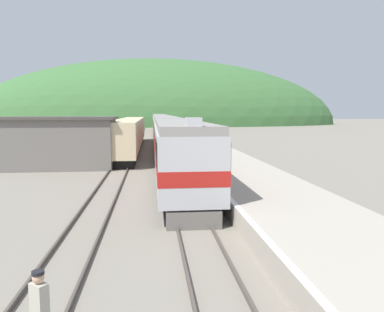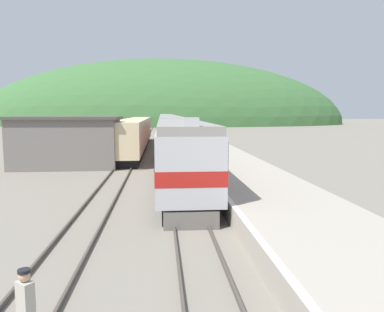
% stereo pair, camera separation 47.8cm
% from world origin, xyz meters
% --- Properties ---
extents(track_main, '(1.52, 180.00, 0.16)m').
position_xyz_m(track_main, '(0.00, 70.00, 0.08)').
color(track_main, '#4C443D').
rests_on(track_main, ground).
extents(track_siding, '(1.52, 180.00, 0.16)m').
position_xyz_m(track_siding, '(-4.50, 70.00, 0.08)').
color(track_siding, '#4C443D').
rests_on(track_siding, ground).
extents(platform, '(5.33, 140.00, 0.95)m').
position_xyz_m(platform, '(4.35, 50.00, 0.47)').
color(platform, '#ADA393').
rests_on(platform, ground).
extents(distant_hills, '(142.87, 64.29, 50.05)m').
position_xyz_m(distant_hills, '(0.00, 152.87, 0.00)').
color(distant_hills, '#3D6B38').
rests_on(distant_hills, ground).
extents(station_shed, '(9.33, 5.17, 4.46)m').
position_xyz_m(station_shed, '(-9.48, 37.91, 2.25)').
color(station_shed, slate).
rests_on(station_shed, ground).
extents(express_train_lead_car, '(3.02, 19.68, 4.63)m').
position_xyz_m(express_train_lead_car, '(0.00, 29.07, 2.34)').
color(express_train_lead_car, black).
rests_on(express_train_lead_car, ground).
extents(carriage_second, '(3.01, 22.30, 4.27)m').
position_xyz_m(carriage_second, '(0.00, 51.18, 2.32)').
color(carriage_second, black).
rests_on(carriage_second, ground).
extents(carriage_third, '(3.01, 22.30, 4.27)m').
position_xyz_m(carriage_third, '(0.00, 74.37, 2.32)').
color(carriage_third, black).
rests_on(carriage_third, ground).
extents(carriage_fourth, '(3.01, 22.30, 4.27)m').
position_xyz_m(carriage_fourth, '(0.00, 97.55, 2.32)').
color(carriage_fourth, black).
rests_on(carriage_fourth, ground).
extents(siding_train, '(2.90, 34.82, 3.97)m').
position_xyz_m(siding_train, '(-4.50, 53.23, 2.04)').
color(siding_train, black).
rests_on(siding_train, ground).
extents(track_worker, '(0.42, 0.40, 1.77)m').
position_xyz_m(track_worker, '(-3.95, 11.89, 1.02)').
color(track_worker, '#2D2D33').
rests_on(track_worker, ground).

